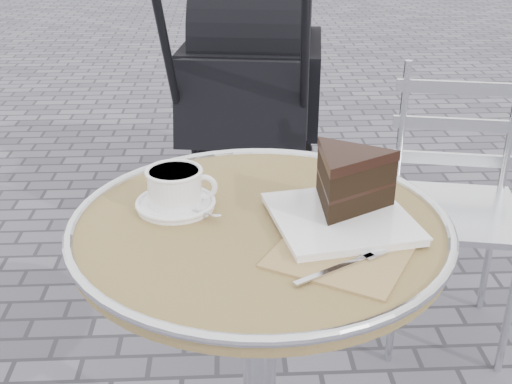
{
  "coord_description": "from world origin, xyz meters",
  "views": [
    {
      "loc": [
        -0.06,
        -1.06,
        1.3
      ],
      "look_at": [
        -0.01,
        0.03,
        0.78
      ],
      "focal_mm": 45.0,
      "sensor_mm": 36.0,
      "label": 1
    }
  ],
  "objects_px": {
    "cafe_table": "(260,294)",
    "cappuccino_set": "(176,191)",
    "baby_stroller": "(251,97)",
    "cake_plate_set": "(346,189)",
    "bistro_chair": "(454,173)"
  },
  "relations": [
    {
      "from": "cafe_table",
      "to": "cappuccino_set",
      "type": "xyz_separation_m",
      "value": [
        -0.16,
        0.07,
        0.2
      ]
    },
    {
      "from": "cafe_table",
      "to": "baby_stroller",
      "type": "height_order",
      "value": "baby_stroller"
    },
    {
      "from": "cappuccino_set",
      "to": "baby_stroller",
      "type": "xyz_separation_m",
      "value": [
        0.2,
        1.41,
        -0.25
      ]
    },
    {
      "from": "cake_plate_set",
      "to": "bistro_chair",
      "type": "xyz_separation_m",
      "value": [
        0.46,
        0.66,
        -0.27
      ]
    },
    {
      "from": "bistro_chair",
      "to": "cake_plate_set",
      "type": "bearing_deg",
      "value": -113.62
    },
    {
      "from": "cappuccino_set",
      "to": "bistro_chair",
      "type": "bearing_deg",
      "value": 41.76
    },
    {
      "from": "cappuccino_set",
      "to": "baby_stroller",
      "type": "bearing_deg",
      "value": 85.89
    },
    {
      "from": "cappuccino_set",
      "to": "bistro_chair",
      "type": "relative_size",
      "value": 0.19
    },
    {
      "from": "cappuccino_set",
      "to": "cake_plate_set",
      "type": "distance_m",
      "value": 0.33
    },
    {
      "from": "cappuccino_set",
      "to": "baby_stroller",
      "type": "height_order",
      "value": "baby_stroller"
    },
    {
      "from": "bistro_chair",
      "to": "baby_stroller",
      "type": "distance_m",
      "value": 0.99
    },
    {
      "from": "cafe_table",
      "to": "cappuccino_set",
      "type": "bearing_deg",
      "value": 156.81
    },
    {
      "from": "bistro_chair",
      "to": "baby_stroller",
      "type": "height_order",
      "value": "baby_stroller"
    },
    {
      "from": "cappuccino_set",
      "to": "bistro_chair",
      "type": "height_order",
      "value": "bistro_chair"
    },
    {
      "from": "cappuccino_set",
      "to": "bistro_chair",
      "type": "xyz_separation_m",
      "value": [
        0.78,
        0.6,
        -0.25
      ]
    }
  ]
}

